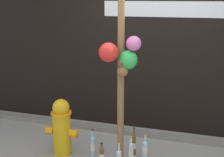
{
  "coord_description": "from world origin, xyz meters",
  "views": [
    {
      "loc": [
        1.0,
        -3.83,
        2.27
      ],
      "look_at": [
        -0.29,
        0.2,
        1.19
      ],
      "focal_mm": 52.1,
      "sensor_mm": 36.0,
      "label": 1
    }
  ],
  "objects": [
    {
      "name": "building_wall",
      "position": [
        0.0,
        1.56,
        1.85
      ],
      "size": [
        10.0,
        0.21,
        3.69
      ],
      "color": "black",
      "rests_on": "ground_plane"
    },
    {
      "name": "curb_strip",
      "position": [
        0.0,
        1.11,
        0.04
      ],
      "size": [
        8.0,
        0.12,
        0.08
      ],
      "primitive_type": "cube",
      "color": "slate",
      "rests_on": "ground_plane"
    },
    {
      "name": "memorial_post",
      "position": [
        -0.18,
        0.14,
        1.67
      ],
      "size": [
        0.56,
        0.37,
        2.89
      ],
      "color": "olive",
      "rests_on": "ground_plane"
    },
    {
      "name": "fire_hydrant",
      "position": [
        -1.04,
        0.14,
        0.42
      ],
      "size": [
        0.49,
        0.3,
        0.84
      ],
      "color": "gold",
      "rests_on": "ground_plane"
    },
    {
      "name": "bottle_1",
      "position": [
        -0.41,
        0.08,
        0.12
      ],
      "size": [
        0.07,
        0.07,
        0.29
      ],
      "color": "brown",
      "rests_on": "ground_plane"
    },
    {
      "name": "bottle_2",
      "position": [
        -0.0,
        0.15,
        0.17
      ],
      "size": [
        0.07,
        0.07,
        0.41
      ],
      "color": "silver",
      "rests_on": "ground_plane"
    },
    {
      "name": "bottle_3",
      "position": [
        -0.03,
        0.43,
        0.16
      ],
      "size": [
        0.06,
        0.06,
        0.43
      ],
      "color": "brown",
      "rests_on": "ground_plane"
    },
    {
      "name": "bottle_4",
      "position": [
        0.16,
        0.34,
        0.16
      ],
      "size": [
        0.08,
        0.08,
        0.37
      ],
      "color": "#B2DBEA",
      "rests_on": "ground_plane"
    },
    {
      "name": "bottle_5",
      "position": [
        -0.59,
        0.22,
        0.16
      ],
      "size": [
        0.07,
        0.07,
        0.4
      ],
      "color": "#93CCE0",
      "rests_on": "ground_plane"
    },
    {
      "name": "litter_0",
      "position": [
        -1.11,
        0.68,
        0.0
      ],
      "size": [
        0.1,
        0.1,
        0.01
      ],
      "primitive_type": "cube",
      "rotation": [
        0.0,
        0.0,
        1.39
      ],
      "color": "tan",
      "rests_on": "ground_plane"
    },
    {
      "name": "litter_1",
      "position": [
        0.02,
        1.21,
        0.0
      ],
      "size": [
        0.12,
        0.1,
        0.01
      ],
      "primitive_type": "cube",
      "rotation": [
        0.0,
        0.0,
        0.01
      ],
      "color": "tan",
      "rests_on": "ground_plane"
    }
  ]
}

